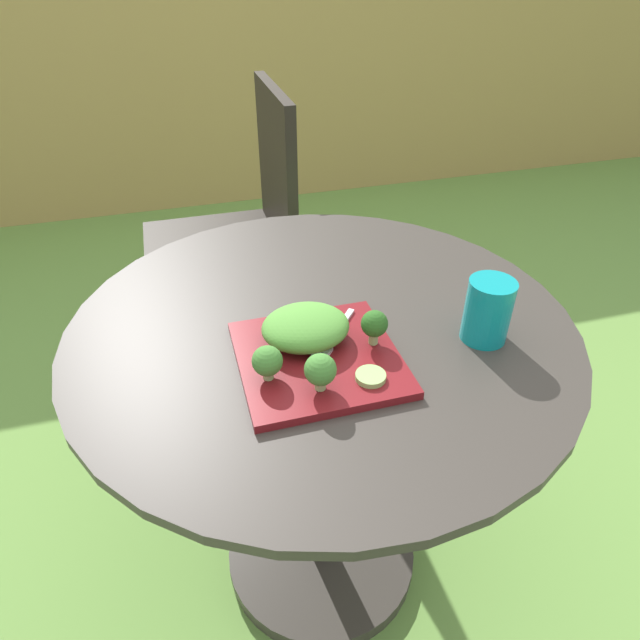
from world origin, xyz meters
name	(u,v)px	position (x,y,z in m)	size (l,w,h in m)	color
ground_plane	(321,556)	(0.00, 0.00, 0.00)	(12.00, 12.00, 0.00)	#669342
bamboo_fence	(197,75)	(0.00, 2.24, 0.66)	(8.00, 0.08, 1.33)	#A8894C
patio_table	(321,431)	(0.00, 0.00, 0.44)	(0.85, 0.85, 0.71)	#38332D
patio_chair	(244,218)	(-0.01, 0.83, 0.53)	(0.44, 0.44, 0.90)	black
salad_plate	(318,358)	(-0.04, -0.10, 0.71)	(0.24, 0.24, 0.01)	maroon
drinking_glass	(487,314)	(0.24, -0.12, 0.75)	(0.07, 0.07, 0.10)	#0F8C93
fork	(330,341)	(-0.01, -0.08, 0.72)	(0.11, 0.13, 0.00)	silver
lettuce_mound	(306,327)	(-0.04, -0.06, 0.75)	(0.14, 0.12, 0.05)	#519338
broccoli_floret_0	(320,370)	(-0.05, -0.18, 0.75)	(0.05, 0.05, 0.06)	#99B770
broccoli_floret_1	(374,324)	(0.06, -0.10, 0.76)	(0.04, 0.04, 0.06)	#99B770
broccoli_floret_2	(267,361)	(-0.12, -0.13, 0.75)	(0.04, 0.04, 0.05)	#99B770
cucumber_slice_0	(371,376)	(0.02, -0.18, 0.73)	(0.04, 0.04, 0.01)	#8EB766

